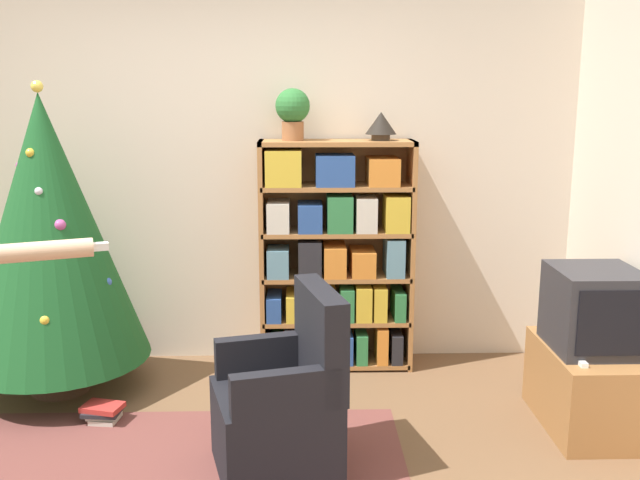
{
  "coord_description": "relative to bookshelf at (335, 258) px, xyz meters",
  "views": [
    {
      "loc": [
        0.49,
        -2.94,
        1.86
      ],
      "look_at": [
        0.59,
        0.83,
        1.05
      ],
      "focal_mm": 40.0,
      "sensor_mm": 36.0,
      "label": 1
    }
  ],
  "objects": [
    {
      "name": "wall_back",
      "position": [
        -0.71,
        0.24,
        0.55
      ],
      "size": [
        8.0,
        0.1,
        2.6
      ],
      "color": "beige",
      "rests_on": "ground_plane"
    },
    {
      "name": "bookshelf",
      "position": [
        0.0,
        0.0,
        0.0
      ],
      "size": [
        1.01,
        0.32,
        1.53
      ],
      "color": "#A8703D",
      "rests_on": "ground_plane"
    },
    {
      "name": "tv_stand",
      "position": [
        1.36,
        -0.93,
        -0.52
      ],
      "size": [
        0.48,
        0.75,
        0.46
      ],
      "color": "#996638",
      "rests_on": "ground_plane"
    },
    {
      "name": "television",
      "position": [
        1.36,
        -0.93,
        -0.07
      ],
      "size": [
        0.44,
        0.48,
        0.45
      ],
      "color": "#28282D",
      "rests_on": "tv_stand"
    },
    {
      "name": "game_remote",
      "position": [
        1.22,
        -1.16,
        -0.28
      ],
      "size": [
        0.04,
        0.12,
        0.02
      ],
      "color": "white",
      "rests_on": "tv_stand"
    },
    {
      "name": "christmas_tree",
      "position": [
        -1.74,
        -0.37,
        0.27
      ],
      "size": [
        1.12,
        1.12,
        1.9
      ],
      "color": "#4C3323",
      "rests_on": "ground_plane"
    },
    {
      "name": "armchair",
      "position": [
        -0.32,
        -1.36,
        -0.43
      ],
      "size": [
        0.69,
        0.68,
        0.92
      ],
      "rotation": [
        0.0,
        0.0,
        -1.32
      ],
      "color": "black",
      "rests_on": "ground_plane"
    },
    {
      "name": "potted_plant",
      "position": [
        -0.28,
        0.01,
        0.96
      ],
      "size": [
        0.22,
        0.22,
        0.33
      ],
      "color": "#935B38",
      "rests_on": "bookshelf"
    },
    {
      "name": "table_lamp",
      "position": [
        0.29,
        0.01,
        0.87
      ],
      "size": [
        0.2,
        0.2,
        0.18
      ],
      "color": "#473828",
      "rests_on": "bookshelf"
    },
    {
      "name": "book_pile_near_tree",
      "position": [
        -1.35,
        -0.82,
        -0.7
      ],
      "size": [
        0.25,
        0.2,
        0.1
      ],
      "color": "beige",
      "rests_on": "ground_plane"
    }
  ]
}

